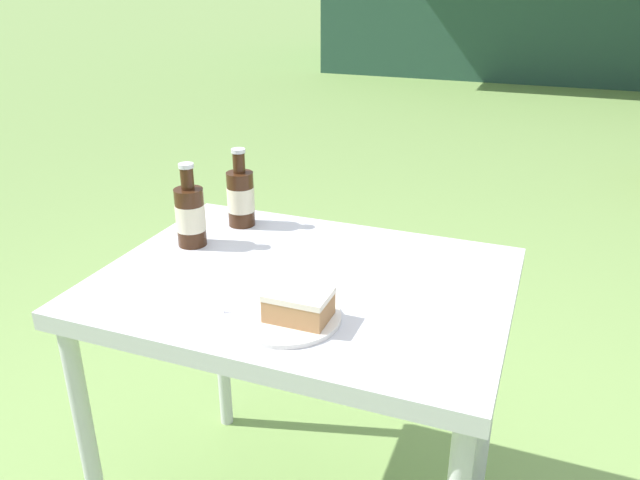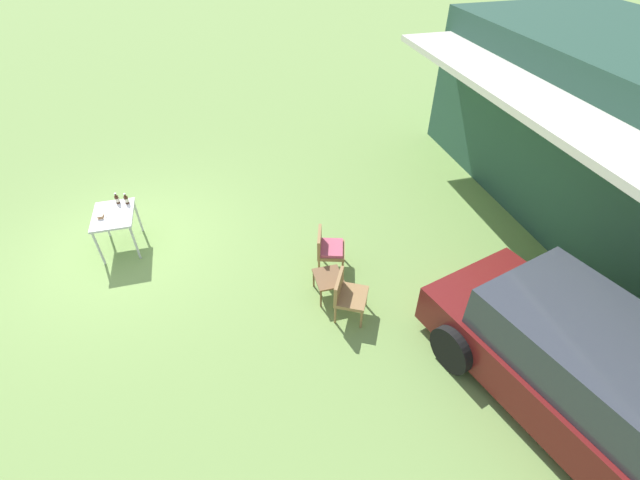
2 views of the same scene
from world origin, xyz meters
name	(u,v)px [view 1 (image 1 of 2)]	position (x,y,z in m)	size (l,w,h in m)	color
patio_table	(304,309)	(0.00, 0.00, 0.67)	(0.90, 0.68, 0.75)	silver
cake_on_plate	(293,310)	(0.05, -0.18, 0.78)	(0.22, 0.22, 0.07)	white
cola_bottle_near	(241,197)	(-0.27, 0.23, 0.83)	(0.07, 0.07, 0.21)	#381E0F
cola_bottle_far	(190,215)	(-0.33, 0.07, 0.83)	(0.07, 0.07, 0.21)	#381E0F
fork	(272,312)	(0.00, -0.17, 0.76)	(0.18, 0.07, 0.01)	silver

